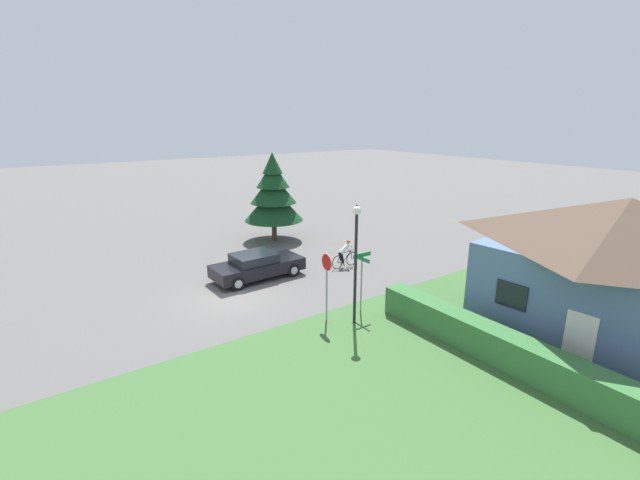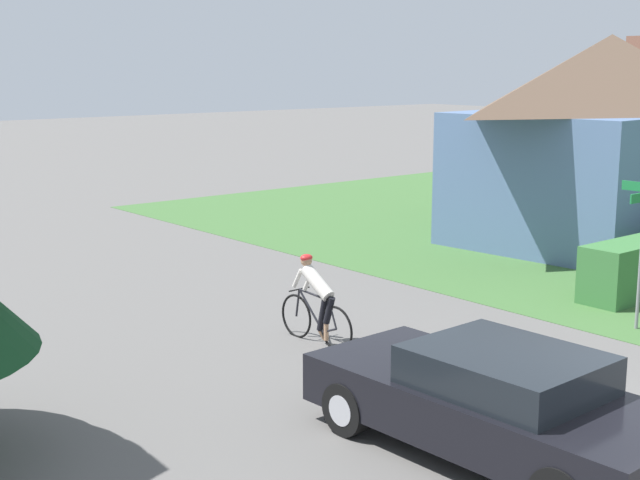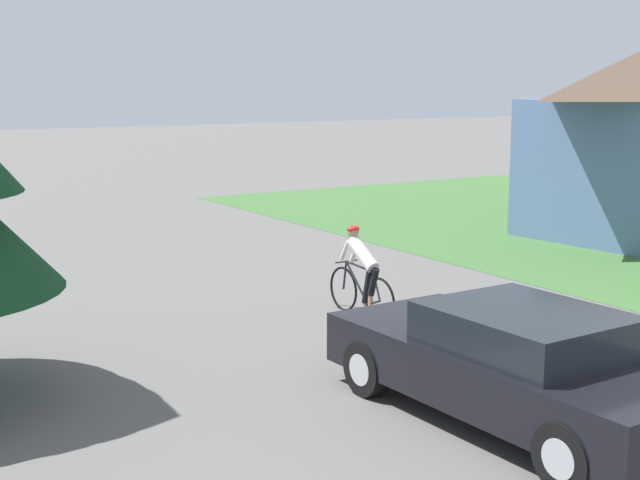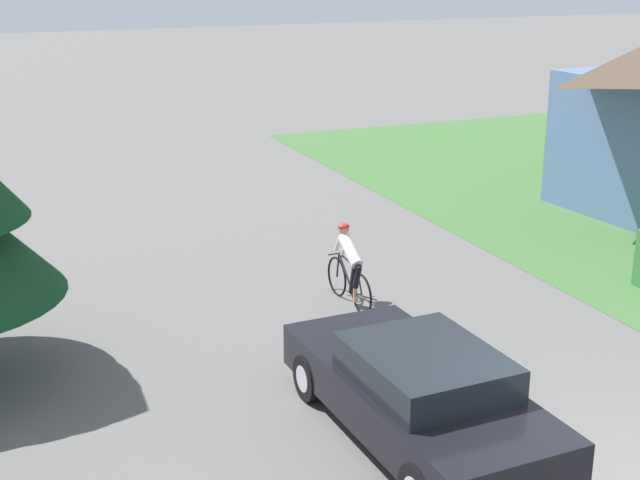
% 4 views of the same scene
% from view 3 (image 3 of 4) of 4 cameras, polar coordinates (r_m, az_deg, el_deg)
% --- Properties ---
extents(sedan_left_lane, '(2.05, 4.63, 1.33)m').
position_cam_3_polar(sedan_left_lane, '(10.25, 12.30, -7.76)').
color(sedan_left_lane, black).
rests_on(sedan_left_lane, ground).
extents(cyclist, '(0.44, 1.76, 1.49)m').
position_cam_3_polar(cyclist, '(14.45, 2.69, -2.18)').
color(cyclist, black).
rests_on(cyclist, ground).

